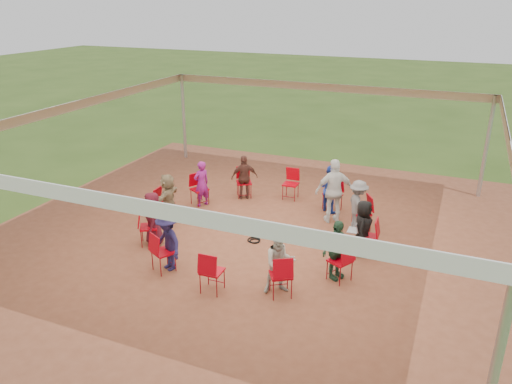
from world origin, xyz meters
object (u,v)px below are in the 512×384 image
at_px(chair_9, 212,271).
at_px(chair_10, 281,275).
at_px(chair_2, 333,195).
at_px(cable_coil, 254,240).
at_px(chair_4, 244,183).
at_px(laptop, 356,228).
at_px(person_seated_2, 330,188).
at_px(chair_3, 291,184).
at_px(person_seated_6, 153,219).
at_px(standing_person, 334,191).
at_px(chair_8, 163,252).
at_px(chair_11, 340,261).
at_px(person_seated_5, 168,198).
at_px(chair_0, 368,237).
at_px(person_seated_4, 202,184).
at_px(person_seated_3, 245,177).
at_px(person_seated_8, 280,263).
at_px(person_seated_1, 358,205).
at_px(person_seated_9, 336,250).
at_px(person_seated_7, 168,242).
at_px(chair_7, 149,227).
at_px(chair_5, 199,190).
at_px(chair_6, 165,205).
at_px(person_seated_0, 363,228).
at_px(chair_1, 362,213).

relative_size(chair_9, chair_10, 1.00).
xyz_separation_m(chair_2, cable_coil, (-1.24, -2.63, -0.43)).
relative_size(chair_4, laptop, 2.60).
bearing_deg(person_seated_2, chair_3, 10.05).
distance_m(chair_2, chair_3, 1.37).
bearing_deg(chair_2, person_seated_6, 75.36).
bearing_deg(laptop, standing_person, 29.22).
xyz_separation_m(chair_8, chair_11, (3.58, 1.09, 0.00)).
height_order(person_seated_5, laptop, person_seated_5).
height_order(chair_0, person_seated_5, person_seated_5).
distance_m(chair_2, person_seated_4, 3.66).
relative_size(chair_2, person_seated_5, 0.69).
distance_m(person_seated_3, person_seated_8, 5.05).
bearing_deg(person_seated_6, chair_11, 59.23).
distance_m(chair_8, chair_10, 2.64).
xyz_separation_m(person_seated_1, person_seated_9, (0.09, -2.52, 0.00)).
height_order(person_seated_5, person_seated_8, same).
bearing_deg(person_seated_4, person_seated_7, 45.00).
bearing_deg(cable_coil, chair_10, -54.42).
distance_m(chair_0, person_seated_7, 4.48).
height_order(chair_10, cable_coil, chair_10).
bearing_deg(person_seated_9, chair_7, 120.77).
bearing_deg(person_seated_1, person_seated_7, 105.00).
relative_size(chair_0, person_seated_5, 0.69).
xyz_separation_m(chair_5, chair_8, (1.09, -3.58, 0.00)).
distance_m(chair_3, person_seated_4, 2.59).
height_order(chair_6, laptop, chair_6).
relative_size(chair_5, chair_11, 1.00).
relative_size(chair_7, person_seated_8, 0.69).
relative_size(chair_10, person_seated_9, 0.69).
bearing_deg(person_seated_3, person_seated_2, 150.00).
bearing_deg(person_seated_0, chair_8, 120.77).
distance_m(person_seated_0, person_seated_9, 1.31).
relative_size(person_seated_9, cable_coil, 3.23).
height_order(chair_8, person_seated_3, person_seated_3).
distance_m(person_seated_7, cable_coil, 2.36).
relative_size(chair_3, chair_4, 1.00).
bearing_deg(person_seated_1, person_seated_3, 45.00).
height_order(chair_4, person_seated_1, person_seated_1).
xyz_separation_m(chair_0, chair_1, (-0.40, 1.31, 0.00)).
bearing_deg(person_seated_7, person_seated_1, 75.00).
xyz_separation_m(chair_3, person_seated_9, (2.32, -3.83, 0.21)).
bearing_deg(standing_person, chair_4, -43.49).
height_order(chair_3, standing_person, standing_person).
distance_m(chair_2, chair_6, 4.58).
relative_size(chair_7, laptop, 2.60).
relative_size(chair_1, person_seated_3, 0.69).
xyz_separation_m(chair_4, person_seated_0, (3.92, -2.16, 0.21)).
relative_size(chair_4, person_seated_3, 0.69).
height_order(chair_0, person_seated_3, person_seated_3).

